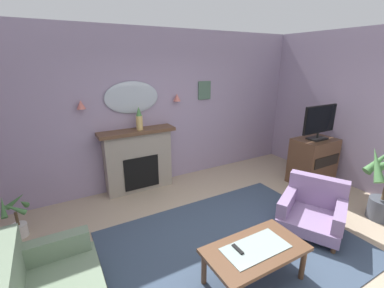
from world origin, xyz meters
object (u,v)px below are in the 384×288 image
(mantel_vase_left, at_px, (139,119))
(coffee_table, at_px, (255,252))
(wall_sconce_right, at_px, (177,97))
(wall_sconce_left, at_px, (81,105))
(tv_remote, at_px, (238,249))
(tv_flatscreen, at_px, (320,122))
(potted_plant_small_fern, at_px, (17,218))
(fireplace, at_px, (139,161))
(tv_cabinet, at_px, (313,161))
(armchair_by_coffee_table, at_px, (313,209))
(framed_picture, at_px, (204,90))
(wall_mirror, at_px, (132,97))

(mantel_vase_left, height_order, coffee_table, mantel_vase_left)
(wall_sconce_right, xyz_separation_m, coffee_table, (-0.48, -2.80, -1.28))
(wall_sconce_left, distance_m, tv_remote, 3.16)
(wall_sconce_right, relative_size, coffee_table, 0.13)
(tv_flatscreen, distance_m, potted_plant_small_fern, 5.14)
(fireplace, bearing_deg, tv_cabinet, -24.56)
(armchair_by_coffee_table, relative_size, tv_flatscreen, 1.31)
(framed_picture, xyz_separation_m, tv_remote, (-1.32, -2.80, -1.30))
(coffee_table, bearing_deg, mantel_vase_left, 96.77)
(wall_mirror, distance_m, coffee_table, 3.17)
(wall_mirror, distance_m, potted_plant_small_fern, 2.48)
(tv_cabinet, bearing_deg, tv_remote, -156.51)
(wall_mirror, relative_size, potted_plant_small_fern, 1.54)
(wall_sconce_left, relative_size, tv_remote, 0.88)
(mantel_vase_left, xyz_separation_m, tv_flatscreen, (3.00, -1.39, -0.11))
(fireplace, relative_size, armchair_by_coffee_table, 1.24)
(coffee_table, bearing_deg, tv_flatscreen, 25.74)
(wall_mirror, bearing_deg, tv_flatscreen, -27.03)
(wall_sconce_right, height_order, coffee_table, wall_sconce_right)
(fireplace, xyz_separation_m, wall_mirror, (0.00, 0.14, 1.14))
(wall_mirror, relative_size, framed_picture, 2.67)
(wall_mirror, relative_size, tv_flatscreen, 1.14)
(wall_mirror, xyz_separation_m, wall_sconce_right, (0.85, -0.05, -0.05))
(wall_sconce_right, distance_m, armchair_by_coffee_table, 2.97)
(wall_mirror, bearing_deg, tv_cabinet, -26.72)
(framed_picture, relative_size, potted_plant_small_fern, 0.58)
(wall_mirror, height_order, tv_flatscreen, wall_mirror)
(framed_picture, height_order, coffee_table, framed_picture)
(mantel_vase_left, height_order, potted_plant_small_fern, mantel_vase_left)
(framed_picture, bearing_deg, potted_plant_small_fern, -168.68)
(wall_sconce_right, bearing_deg, armchair_by_coffee_table, -69.31)
(fireplace, bearing_deg, potted_plant_small_fern, -164.47)
(coffee_table, height_order, potted_plant_small_fern, potted_plant_small_fern)
(fireplace, bearing_deg, coffee_table, -82.26)
(wall_sconce_left, bearing_deg, mantel_vase_left, -7.59)
(wall_mirror, distance_m, armchair_by_coffee_table, 3.39)
(potted_plant_small_fern, bearing_deg, framed_picture, 11.32)
(wall_sconce_right, height_order, potted_plant_small_fern, wall_sconce_right)
(fireplace, bearing_deg, mantel_vase_left, -29.53)
(coffee_table, distance_m, tv_flatscreen, 3.10)
(framed_picture, bearing_deg, fireplace, -174.23)
(coffee_table, xyz_separation_m, tv_flatscreen, (2.69, 1.30, 0.86))
(mantel_vase_left, relative_size, framed_picture, 1.14)
(wall_sconce_left, relative_size, tv_cabinet, 0.16)
(tv_flatscreen, bearing_deg, framed_picture, 134.75)
(mantel_vase_left, bearing_deg, armchair_by_coffee_table, -53.58)
(wall_sconce_right, xyz_separation_m, tv_cabinet, (2.20, -1.49, -1.21))
(armchair_by_coffee_table, bearing_deg, tv_cabinet, 37.59)
(tv_remote, height_order, potted_plant_small_fern, potted_plant_small_fern)
(potted_plant_small_fern, bearing_deg, tv_flatscreen, -10.11)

